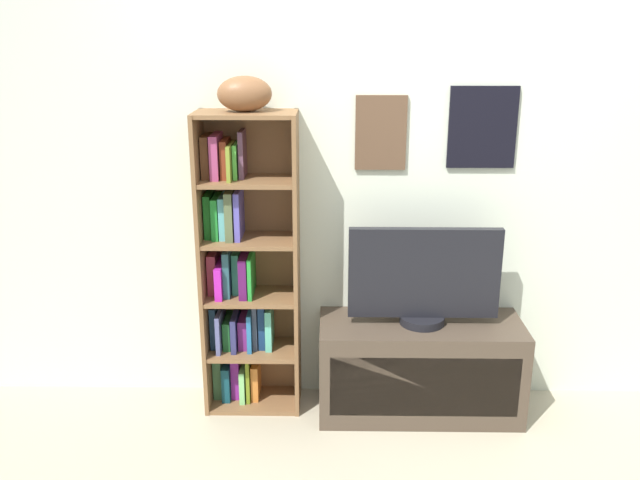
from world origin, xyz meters
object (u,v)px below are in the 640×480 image
object	(u,v)px
bookshelf	(242,274)
football	(245,94)
television	(424,278)
tv_stand	(419,368)

from	to	relation	value
bookshelf	football	size ratio (longest dim) A/B	6.06
bookshelf	television	size ratio (longest dim) A/B	2.07
bookshelf	football	xyz separation A→B (m)	(0.05, -0.03, 0.89)
football	tv_stand	bearing A→B (deg)	-4.38
tv_stand	television	world-z (taller)	television
bookshelf	television	world-z (taller)	bookshelf
football	television	distance (m)	1.21
bookshelf	football	world-z (taller)	football
bookshelf	tv_stand	size ratio (longest dim) A/B	1.50
bookshelf	tv_stand	bearing A→B (deg)	-6.15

